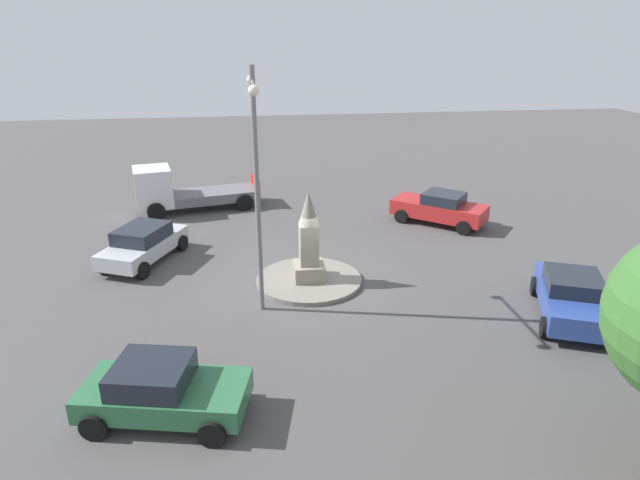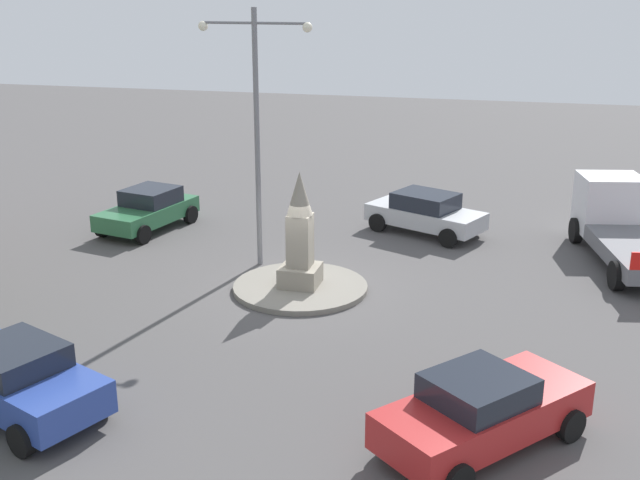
# 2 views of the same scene
# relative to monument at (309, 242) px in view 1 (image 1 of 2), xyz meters

# --- Properties ---
(ground_plane) EXTENTS (80.00, 80.00, 0.00)m
(ground_plane) POSITION_rel_monument_xyz_m (0.00, 0.00, -1.55)
(ground_plane) COLOR #4F4C4C
(traffic_island) EXTENTS (3.79, 3.79, 0.15)m
(traffic_island) POSITION_rel_monument_xyz_m (0.00, 0.00, -1.47)
(traffic_island) COLOR gray
(traffic_island) RESTS_ON ground
(monument) EXTENTS (1.07, 1.07, 3.26)m
(monument) POSITION_rel_monument_xyz_m (0.00, 0.00, 0.00)
(monument) COLOR gray
(monument) RESTS_ON traffic_island
(streetlamp) EXTENTS (3.36, 0.28, 7.61)m
(streetlamp) POSITION_rel_monument_xyz_m (-1.78, 1.75, 3.07)
(streetlamp) COLOR slate
(streetlamp) RESTS_ON ground
(car_green_parked_left) EXTENTS (2.62, 4.10, 1.44)m
(car_green_parked_left) POSITION_rel_monument_xyz_m (-6.71, 4.23, -0.81)
(car_green_parked_left) COLOR #2D6B42
(car_green_parked_left) RESTS_ON ground
(car_red_near_island) EXTENTS (4.02, 4.33, 1.50)m
(car_red_near_island) POSITION_rel_monument_xyz_m (5.38, -6.75, -0.78)
(car_red_near_island) COLOR #B22323
(car_red_near_island) RESTS_ON ground
(car_blue_passing) EXTENTS (4.39, 3.14, 1.47)m
(car_blue_passing) POSITION_rel_monument_xyz_m (-3.67, -7.79, -0.79)
(car_blue_passing) COLOR #2D479E
(car_blue_passing) RESTS_ON ground
(car_silver_parked_right) EXTENTS (4.33, 3.16, 1.44)m
(car_silver_parked_right) POSITION_rel_monument_xyz_m (2.74, 6.15, -0.80)
(car_silver_parked_right) COLOR #B7BABF
(car_silver_parked_right) RESTS_ON ground
(truck_white_approaching) EXTENTS (3.21, 6.20, 2.29)m
(truck_white_approaching) POSITION_rel_monument_xyz_m (8.93, 5.36, -0.51)
(truck_white_approaching) COLOR silver
(truck_white_approaching) RESTS_ON ground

